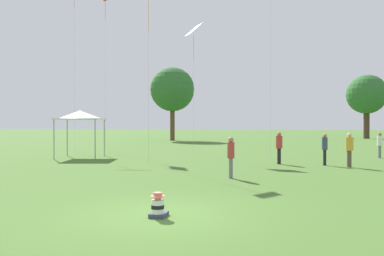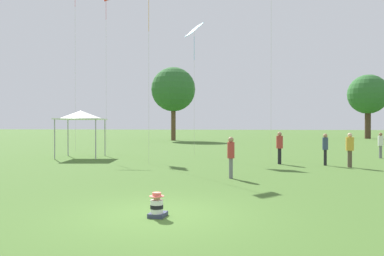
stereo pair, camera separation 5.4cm
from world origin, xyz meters
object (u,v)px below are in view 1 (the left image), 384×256
object	(u,v)px
person_standing_2	(279,145)
distant_tree_1	(172,90)
person_standing_5	(231,153)
seated_toddler	(158,206)
person_standing_3	(380,143)
person_standing_0	(349,147)
kite_2	(194,32)
distant_tree_0	(367,95)
person_standing_1	(325,146)
canopy_tent	(80,115)

from	to	relation	value
person_standing_2	distant_tree_1	xyz separation A→B (m)	(-11.50, 29.57, 5.95)
person_standing_2	person_standing_5	world-z (taller)	person_standing_2
seated_toddler	person_standing_3	xyz separation A→B (m)	(10.94, 17.13, 0.74)
person_standing_0	kite_2	distance (m)	12.97
distant_tree_0	person_standing_1	bearing A→B (deg)	-110.26
seated_toddler	kite_2	bearing A→B (deg)	100.47
person_standing_3	person_standing_5	world-z (taller)	person_standing_5
person_standing_2	person_standing_5	bearing A→B (deg)	32.33
seated_toddler	person_standing_1	distance (m)	13.82
person_standing_0	person_standing_1	world-z (taller)	person_standing_0
person_standing_2	canopy_tent	bearing A→B (deg)	-45.63
kite_2	seated_toddler	bearing A→B (deg)	18.22
seated_toddler	canopy_tent	bearing A→B (deg)	125.98
person_standing_0	kite_2	world-z (taller)	kite_2
person_standing_0	distant_tree_1	size ratio (longest dim) A/B	0.18
canopy_tent	distant_tree_0	bearing A→B (deg)	51.45
seated_toddler	distant_tree_0	world-z (taller)	distant_tree_0
kite_2	canopy_tent	bearing A→B (deg)	-59.66
distant_tree_1	person_standing_2	bearing A→B (deg)	-68.75
person_standing_0	person_standing_5	distance (m)	7.62
distant_tree_0	canopy_tent	bearing A→B (deg)	-128.55
seated_toddler	kite_2	size ratio (longest dim) A/B	0.07
person_standing_3	distant_tree_0	size ratio (longest dim) A/B	0.17
seated_toddler	person_standing_3	world-z (taller)	person_standing_3
person_standing_1	canopy_tent	xyz separation A→B (m)	(-15.08, 2.81, 1.76)
person_standing_0	distant_tree_0	xyz separation A→B (m)	(13.89, 41.26, 5.81)
person_standing_1	distant_tree_1	size ratio (longest dim) A/B	0.17
person_standing_3	person_standing_5	bearing A→B (deg)	71.00
person_standing_2	person_standing_5	distance (m)	6.41
canopy_tent	kite_2	distance (m)	9.60
person_standing_0	person_standing_3	xyz separation A→B (m)	(3.46, 5.69, -0.05)
person_standing_3	distant_tree_0	world-z (taller)	distant_tree_0
person_standing_5	person_standing_0	bearing A→B (deg)	141.49
seated_toddler	person_standing_1	bearing A→B (deg)	68.30
person_standing_1	distant_tree_0	size ratio (longest dim) A/B	0.17
canopy_tent	kite_2	world-z (taller)	kite_2
person_standing_1	kite_2	distance (m)	11.93
person_standing_2	distant_tree_1	bearing A→B (deg)	-103.35
person_standing_5	distant_tree_0	size ratio (longest dim) A/B	0.17
person_standing_5	canopy_tent	size ratio (longest dim) A/B	0.52
person_standing_2	kite_2	xyz separation A→B (m)	(-5.38, 4.65, 7.55)
distant_tree_1	person_standing_5	bearing A→B (deg)	-75.78
person_standing_3	kite_2	bearing A→B (deg)	22.56
distant_tree_0	person_standing_3	bearing A→B (deg)	-106.35
person_standing_1	distant_tree_1	distance (m)	33.50
person_standing_1	person_standing_2	bearing A→B (deg)	166.80
seated_toddler	distant_tree_0	size ratio (longest dim) A/B	0.06
distant_tree_0	seated_toddler	bearing A→B (deg)	-112.07
canopy_tent	kite_2	bearing A→B (deg)	16.55
kite_2	person_standing_0	bearing A→B (deg)	70.61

